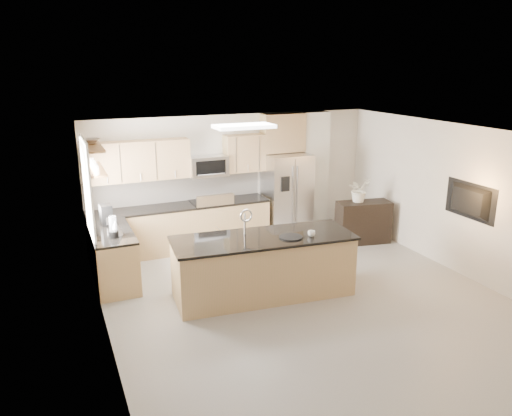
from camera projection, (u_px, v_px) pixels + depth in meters
name	position (u px, v px, depth m)	size (l,w,h in m)	color
floor	(306.00, 300.00, 7.85)	(6.50, 6.50, 0.00)	#9C9A94
ceiling	(311.00, 135.00, 7.13)	(6.00, 6.50, 0.02)	silver
wall_back	(233.00, 177.00, 10.36)	(6.00, 0.02, 2.60)	silver
wall_front	(478.00, 319.00, 4.62)	(6.00, 0.02, 2.60)	silver
wall_left	(102.00, 249.00, 6.36)	(0.02, 6.50, 2.60)	silver
wall_right	(461.00, 201.00, 8.61)	(0.02, 6.50, 2.60)	silver
back_counter	(181.00, 227.00, 9.85)	(3.55, 0.66, 1.44)	tan
left_counter	(113.00, 257.00, 8.36)	(0.66, 1.50, 0.92)	tan
range	(211.00, 223.00, 10.08)	(0.76, 0.64, 1.14)	black
upper_cabinets	(172.00, 158.00, 9.58)	(3.50, 0.33, 0.75)	tan
microwave	(208.00, 166.00, 9.86)	(0.76, 0.40, 0.40)	silver
refrigerator	(286.00, 196.00, 10.54)	(0.92, 0.78, 1.78)	silver
partition_column	(313.00, 172.00, 10.91)	(0.60, 0.30, 2.60)	white
window	(88.00, 190.00, 7.91)	(0.04, 1.15, 1.65)	white
shelf_lower	(94.00, 170.00, 7.96)	(0.30, 1.20, 0.04)	brown
shelf_upper	(92.00, 146.00, 7.86)	(0.30, 1.20, 0.04)	brown
ceiling_fixture	(244.00, 126.00, 8.40)	(1.00, 0.50, 0.06)	white
island	(263.00, 266.00, 7.90)	(2.93, 1.27, 1.41)	tan
credenza	(363.00, 222.00, 10.27)	(1.08, 0.46, 0.87)	black
cup	(311.00, 234.00, 7.77)	(0.12, 0.12, 0.09)	white
platter	(291.00, 237.00, 7.72)	(0.37, 0.37, 0.02)	black
blender	(113.00, 228.00, 7.88)	(0.15, 0.15, 0.35)	black
kettle	(116.00, 228.00, 8.01)	(0.22, 0.22, 0.28)	silver
coffee_maker	(106.00, 215.00, 8.50)	(0.21, 0.25, 0.36)	black
bowl	(90.00, 140.00, 8.03)	(0.41, 0.41, 0.10)	silver
flower_vase	(359.00, 184.00, 10.07)	(0.68, 0.59, 0.76)	white
television	(466.00, 201.00, 8.39)	(1.08, 0.14, 0.62)	black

